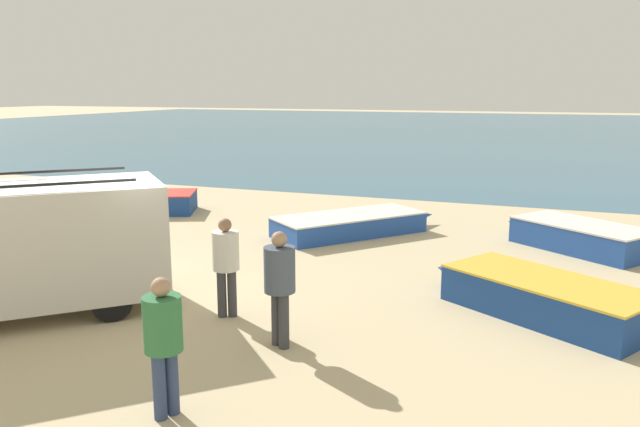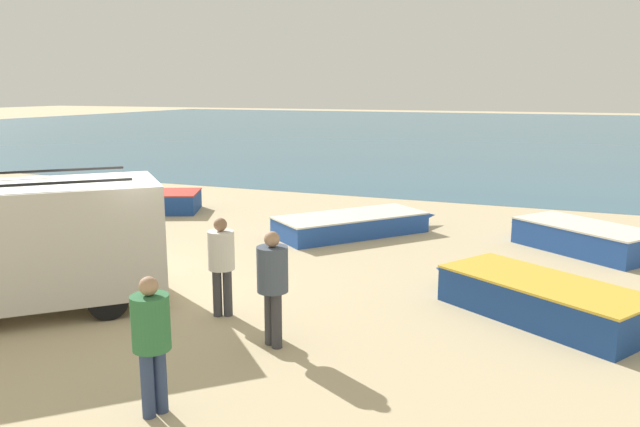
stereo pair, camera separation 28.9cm
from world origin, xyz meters
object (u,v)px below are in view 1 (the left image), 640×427
(fishing_rowboat_0, at_px, (139,202))
(fisherman_2, at_px, (226,258))
(fishing_rowboat_1, at_px, (353,224))
(fishing_rowboat_3, at_px, (577,236))
(parked_van, at_px, (0,246))
(fishing_rowboat_2, at_px, (538,296))
(fisherman_1, at_px, (163,335))
(fisherman_0, at_px, (280,279))

(fishing_rowboat_0, xyz_separation_m, fisherman_2, (7.11, -7.04, 0.71))
(fishing_rowboat_1, xyz_separation_m, fisherman_2, (-0.09, -6.66, 0.76))
(fishing_rowboat_0, bearing_deg, fishing_rowboat_3, 156.34)
(fishing_rowboat_1, height_order, fisherman_2, fisherman_2)
(parked_van, xyz_separation_m, fishing_rowboat_0, (-3.54, 8.37, -0.92))
(fishing_rowboat_3, distance_m, fisherman_2, 9.09)
(fishing_rowboat_2, bearing_deg, fishing_rowboat_1, -12.37)
(fishing_rowboat_1, relative_size, fishing_rowboat_3, 1.20)
(fishing_rowboat_0, distance_m, fishing_rowboat_1, 7.21)
(fishing_rowboat_2, xyz_separation_m, fishing_rowboat_3, (0.72, 5.05, -0.00))
(fisherman_1, distance_m, fisherman_2, 3.31)
(parked_van, bearing_deg, fisherman_2, 156.11)
(fisherman_2, bearing_deg, fishing_rowboat_0, -162.12)
(fishing_rowboat_3, bearing_deg, fishing_rowboat_2, 117.65)
(fishing_rowboat_2, height_order, fisherman_1, fisherman_1)
(fishing_rowboat_1, xyz_separation_m, fishing_rowboat_3, (5.57, 0.42, 0.06))
(fishing_rowboat_0, relative_size, fishing_rowboat_3, 1.08)
(fishing_rowboat_0, xyz_separation_m, fisherman_1, (8.07, -10.21, 0.71))
(fisherman_0, distance_m, fisherman_1, 2.39)
(fishing_rowboat_2, bearing_deg, fishing_rowboat_3, -66.78)
(fisherman_2, bearing_deg, fishing_rowboat_2, 84.95)
(parked_van, height_order, fishing_rowboat_0, parked_van)
(fishing_rowboat_1, distance_m, fisherman_1, 9.89)
(parked_van, bearing_deg, fishing_rowboat_0, -111.32)
(fishing_rowboat_0, bearing_deg, fishing_rowboat_1, 153.12)
(fishing_rowboat_1, bearing_deg, fishing_rowboat_2, -94.72)
(fishing_rowboat_0, relative_size, fisherman_2, 2.34)
(fisherman_1, bearing_deg, fishing_rowboat_1, -62.68)
(fishing_rowboat_0, height_order, fishing_rowboat_2, fishing_rowboat_2)
(parked_van, distance_m, fishing_rowboat_2, 9.18)
(parked_van, bearing_deg, fisherman_1, 113.54)
(fishing_rowboat_3, relative_size, fisherman_0, 2.08)
(fisherman_0, bearing_deg, fishing_rowboat_3, -179.56)
(parked_van, relative_size, fishing_rowboat_1, 1.19)
(fishing_rowboat_1, distance_m, fisherman_0, 7.63)
(fishing_rowboat_2, xyz_separation_m, fisherman_2, (-4.94, -2.03, 0.70))
(fisherman_1, relative_size, fisherman_2, 1.00)
(fisherman_0, height_order, fisherman_1, fisherman_0)
(fisherman_1, bearing_deg, fishing_rowboat_3, -92.35)
(parked_van, height_order, fisherman_1, parked_van)
(parked_van, relative_size, fishing_rowboat_3, 1.42)
(fishing_rowboat_1, distance_m, fishing_rowboat_2, 6.70)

